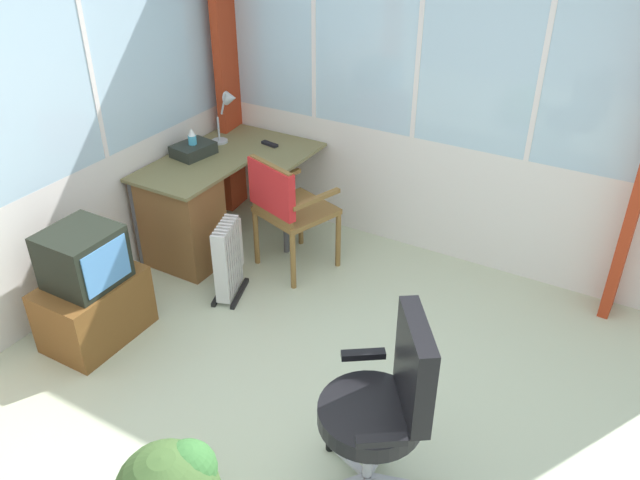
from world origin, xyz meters
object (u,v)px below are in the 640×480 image
desk (188,213)px  space_heater (229,258)px  tv_remote (270,144)px  paper_tray (193,150)px  office_chair (388,398)px  desk_lamp (228,108)px  spray_bottle (193,142)px  tv_on_stand (91,292)px  wooden_armchair (283,202)px

desk → space_heater: bearing=-111.5°
tv_remote → paper_tray: size_ratio=0.50×
paper_tray → office_chair: size_ratio=0.30×
desk_lamp → office_chair: 2.93m
tv_remote → spray_bottle: 0.61m
spray_bottle → paper_tray: bearing=113.6°
tv_remote → space_heater: 1.10m
tv_remote → office_chair: 2.70m
desk_lamp → paper_tray: size_ratio=1.37×
desk → desk_lamp: (0.67, 0.07, 0.60)m
desk_lamp → tv_remote: 0.43m
tv_on_stand → space_heater: 0.95m
desk → desk_lamp: 0.91m
paper_tray → spray_bottle: bearing=-66.4°
desk_lamp → space_heater: (-0.89, -0.61, -0.71)m
desk_lamp → office_chair: bearing=-129.0°
space_heater → wooden_armchair: bearing=-22.7°
paper_tray → space_heater: (-0.51, -0.68, -0.49)m
desk_lamp → space_heater: size_ratio=0.72×
spray_bottle → wooden_armchair: spray_bottle is taller
tv_on_stand → desk: bearing=4.5°
wooden_armchair → space_heater: size_ratio=1.59×
tv_remote → tv_on_stand: size_ratio=0.19×
paper_tray → tv_on_stand: paper_tray is taller
desk_lamp → tv_on_stand: size_ratio=0.52×
desk → wooden_armchair: 0.78m
office_chair → wooden_armchair: bearing=46.8°
desk → wooden_armchair: wooden_armchair is taller
paper_tray → office_chair: 2.74m
tv_remote → space_heater: (-0.96, -0.28, -0.45)m
office_chair → tv_on_stand: (0.11, 2.10, -0.23)m
spray_bottle → space_heater: bearing=-126.9°
desk → desk_lamp: desk_lamp is taller
desk → office_chair: office_chair is taller
spray_bottle → office_chair: bearing=-121.9°
office_chair → desk: bearing=62.2°
tv_on_stand → space_heater: (0.83, -0.46, -0.06)m
desk_lamp → paper_tray: bearing=169.9°
desk_lamp → tv_remote: desk_lamp is taller
desk → space_heater: (-0.21, -0.54, -0.11)m
desk → office_chair: size_ratio=1.31×
spray_bottle → space_heater: (-0.51, -0.68, -0.55)m
paper_tray → tv_on_stand: (-1.33, -0.22, -0.42)m
tv_on_stand → office_chair: bearing=-93.0°
tv_remote → wooden_armchair: bearing=-128.1°
desk_lamp → office_chair: desk_lamp is taller
wooden_armchair → space_heater: wooden_armchair is taller
desk → office_chair: (-1.15, -2.18, 0.18)m
desk → office_chair: bearing=-117.8°
desk → paper_tray: paper_tray is taller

